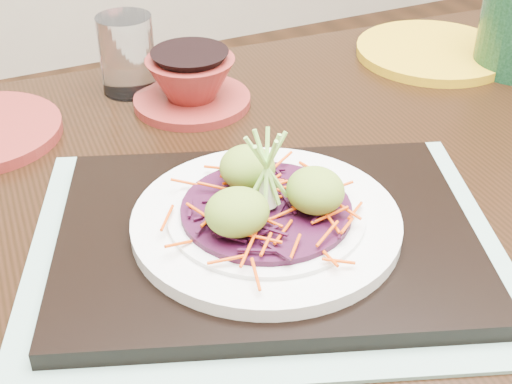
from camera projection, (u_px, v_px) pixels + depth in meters
name	position (u px, v px, depth m)	size (l,w,h in m)	color
dining_table	(263.00, 283.00, 0.72)	(1.17, 0.82, 0.70)	black
placemat	(266.00, 244.00, 0.62)	(0.41, 0.32, 0.00)	gray
serving_tray	(266.00, 235.00, 0.61)	(0.35, 0.26, 0.02)	black
white_plate	(266.00, 220.00, 0.61)	(0.23, 0.23, 0.02)	silver
cabbage_bed	(266.00, 209.00, 0.60)	(0.14, 0.14, 0.01)	#330A24
carrot_julienne	(266.00, 202.00, 0.60)	(0.18, 0.18, 0.01)	#D53E03
guacamole_scoops	(267.00, 190.00, 0.59)	(0.13, 0.11, 0.04)	olive
scallion_garnish	(267.00, 171.00, 0.58)	(0.05, 0.05, 0.08)	#8DCF52
water_glass	(127.00, 54.00, 0.85)	(0.07, 0.07, 0.09)	white
terracotta_bowl_set	(191.00, 84.00, 0.83)	(0.16, 0.16, 0.06)	maroon
yellow_plate	(433.00, 51.00, 0.96)	(0.21, 0.21, 0.01)	#BE9215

